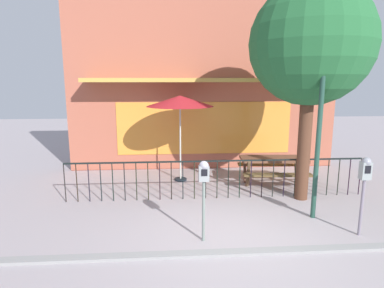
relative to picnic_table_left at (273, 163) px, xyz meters
The scene contains 10 objects.
ground 3.50m from the picnic_table_left, 119.86° to the right, with size 40.00×40.00×0.00m, color #A1979C.
pub_storefront 3.54m from the picnic_table_left, 129.11° to the left, with size 8.72×1.41×5.81m.
patio_fence_front 1.97m from the picnic_table_left, 150.73° to the right, with size 7.35×0.04×0.97m.
picnic_table_left is the anchor object (origin of this frame).
patio_umbrella 3.12m from the picnic_table_left, 166.84° to the left, with size 1.91×1.91×2.46m.
parking_meter_near 3.23m from the picnic_table_left, 77.80° to the right, with size 0.18×0.17×1.51m.
parking_meter_far 3.90m from the picnic_table_left, 126.29° to the right, with size 0.18×0.17×1.50m.
street_tree 3.28m from the picnic_table_left, 72.85° to the right, with size 2.80×2.80×5.09m.
street_lamp 2.97m from the picnic_table_left, 86.06° to the right, with size 0.28×0.28×3.86m.
curb_edge 4.06m from the picnic_table_left, 115.31° to the right, with size 12.21×0.20×0.11m, color gray.
Camera 1 is at (-1.18, -5.58, 2.86)m, focal length 30.39 mm.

